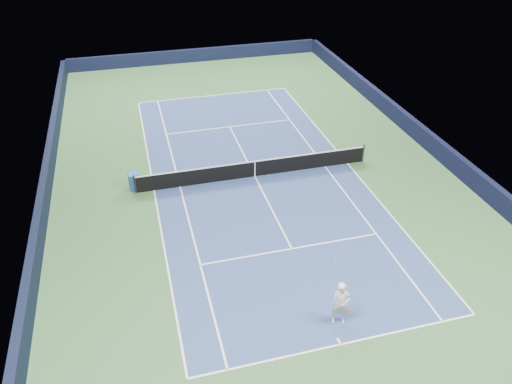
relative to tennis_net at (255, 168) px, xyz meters
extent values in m
plane|color=#30572F|center=(0.00, 0.00, -0.50)|extent=(40.00, 40.00, 0.00)
cube|color=black|center=(0.00, 19.82, 0.05)|extent=(22.00, 0.35, 1.10)
cube|color=black|center=(10.82, 0.00, 0.05)|extent=(0.35, 40.00, 1.10)
cube|color=black|center=(-10.82, 0.00, 0.05)|extent=(0.35, 40.00, 1.10)
cube|color=navy|center=(0.00, 0.00, -0.50)|extent=(10.97, 23.77, 0.01)
cube|color=white|center=(0.00, 11.88, -0.50)|extent=(10.97, 0.08, 0.00)
cube|color=white|center=(0.00, -11.88, -0.50)|extent=(10.97, 0.08, 0.00)
cube|color=white|center=(5.49, 0.00, -0.50)|extent=(0.08, 23.77, 0.00)
cube|color=white|center=(-5.49, 0.00, -0.50)|extent=(0.08, 23.77, 0.00)
cube|color=white|center=(4.12, 0.00, -0.50)|extent=(0.08, 23.77, 0.00)
cube|color=white|center=(-4.12, 0.00, -0.50)|extent=(0.08, 23.77, 0.00)
cube|color=white|center=(0.00, 6.40, -0.50)|extent=(8.23, 0.08, 0.00)
cube|color=white|center=(0.00, -6.40, -0.50)|extent=(8.23, 0.08, 0.00)
cube|color=white|center=(0.00, 0.00, -0.50)|extent=(0.08, 12.80, 0.00)
cube|color=white|center=(0.00, 11.73, -0.50)|extent=(0.08, 0.30, 0.00)
cube|color=white|center=(0.00, -11.73, -0.50)|extent=(0.08, 0.30, 0.00)
cylinder|color=black|center=(-6.40, 0.00, 0.03)|extent=(0.10, 0.10, 1.07)
cylinder|color=black|center=(6.40, 0.00, 0.03)|extent=(0.10, 0.10, 1.07)
cube|color=black|center=(0.00, 0.00, -0.05)|extent=(12.80, 0.03, 0.91)
cube|color=white|center=(0.00, 0.00, 0.44)|extent=(12.80, 0.04, 0.06)
cube|color=white|center=(0.00, 0.00, -0.05)|extent=(0.05, 0.04, 0.91)
cube|color=#1C52AA|center=(-6.40, 0.44, -0.05)|extent=(0.63, 0.58, 0.91)
cube|color=white|center=(-6.11, 0.44, -0.05)|extent=(0.04, 0.41, 0.41)
imported|color=silver|center=(0.34, -10.86, 0.43)|extent=(0.75, 0.57, 1.86)
cylinder|color=#C7819A|center=(0.66, -10.91, 0.20)|extent=(0.03, 0.03, 0.31)
cylinder|color=black|center=(0.66, -10.91, -0.04)|extent=(0.31, 0.02, 0.31)
cylinder|color=pink|center=(0.66, -10.91, -0.04)|extent=(0.33, 0.03, 0.33)
sphere|color=gold|center=(0.44, -9.86, 1.73)|extent=(0.07, 0.07, 0.07)
camera|label=1|loc=(-5.98, -22.55, 13.79)|focal=35.00mm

